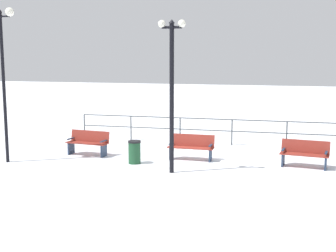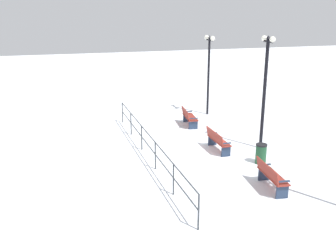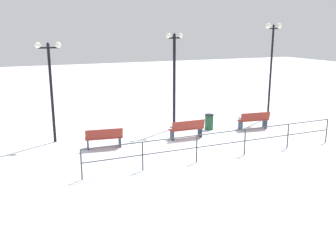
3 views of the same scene
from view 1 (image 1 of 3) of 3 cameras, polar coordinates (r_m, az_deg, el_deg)
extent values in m
plane|color=white|center=(16.59, 2.67, -4.22)|extent=(80.00, 80.00, 0.00)
cube|color=maroon|center=(17.58, -9.77, -2.03)|extent=(0.64, 1.63, 0.04)
cube|color=maroon|center=(17.73, -9.41, -1.20)|extent=(0.29, 1.59, 0.41)
cube|color=#23334C|center=(17.98, -11.65, -2.60)|extent=(0.41, 0.10, 0.47)
cube|color=#23334C|center=(17.28, -7.77, -2.96)|extent=(0.41, 0.10, 0.47)
cube|color=#23334C|center=(17.90, -11.72, -1.50)|extent=(0.41, 0.12, 0.04)
cube|color=#23334C|center=(17.20, -7.83, -1.82)|extent=(0.41, 0.12, 0.04)
cube|color=maroon|center=(16.59, 2.75, -2.63)|extent=(0.45, 1.63, 0.04)
cube|color=maroon|center=(16.75, 2.92, -1.72)|extent=(0.13, 1.62, 0.42)
cube|color=#23334C|center=(16.80, 0.37, -3.26)|extent=(0.39, 0.06, 0.45)
cube|color=#23334C|center=(16.50, 5.16, -3.52)|extent=(0.39, 0.06, 0.45)
cube|color=#23334C|center=(16.71, 0.35, -2.11)|extent=(0.39, 0.08, 0.04)
cube|color=#23334C|center=(16.41, 5.17, -2.35)|extent=(0.39, 0.08, 0.04)
cube|color=maroon|center=(16.14, 16.18, -3.33)|extent=(0.71, 1.61, 0.04)
cube|color=maroon|center=(16.34, 16.31, -2.37)|extent=(0.31, 1.56, 0.42)
cube|color=#23334C|center=(16.26, 13.76, -3.93)|extent=(0.46, 0.11, 0.44)
cube|color=#23334C|center=(16.14, 18.55, -4.24)|extent=(0.46, 0.11, 0.44)
cube|color=#23334C|center=(16.17, 13.79, -2.77)|extent=(0.46, 0.13, 0.04)
cube|color=#23334C|center=(16.04, 18.61, -3.07)|extent=(0.46, 0.13, 0.04)
cylinder|color=black|center=(16.94, -19.24, 4.24)|extent=(0.11, 0.11, 5.06)
cylinder|color=black|center=(16.93, -19.66, 12.40)|extent=(0.07, 0.72, 0.07)
sphere|color=white|center=(16.75, -18.63, 12.95)|extent=(0.30, 0.30, 0.30)
cone|color=black|center=(16.95, -19.70, 13.01)|extent=(0.15, 0.15, 0.12)
cylinder|color=black|center=(14.56, 0.45, 3.21)|extent=(0.14, 0.14, 4.63)
cylinder|color=black|center=(14.51, 0.46, 11.86)|extent=(0.08, 0.62, 0.08)
sphere|color=white|center=(14.60, -0.75, 12.27)|extent=(0.24, 0.24, 0.24)
sphere|color=white|center=(14.45, 1.69, 12.30)|extent=(0.24, 0.24, 0.24)
cone|color=black|center=(14.52, 0.46, 12.57)|extent=(0.20, 0.20, 0.12)
cylinder|color=#383D42|center=(21.15, -10.09, -0.04)|extent=(0.05, 0.05, 1.06)
cylinder|color=#383D42|center=(20.35, -4.50, -0.28)|extent=(0.05, 0.05, 1.06)
cylinder|color=#383D42|center=(19.76, 1.47, -0.53)|extent=(0.05, 0.05, 1.06)
cylinder|color=#383D42|center=(19.40, 7.74, -0.78)|extent=(0.05, 0.05, 1.06)
cylinder|color=#383D42|center=(19.28, 14.17, -1.03)|extent=(0.05, 0.05, 1.06)
cylinder|color=#383D42|center=(19.47, 4.60, 0.88)|extent=(0.04, 10.87, 0.04)
cylinder|color=#383D42|center=(19.55, 4.58, -0.50)|extent=(0.04, 10.87, 0.04)
cylinder|color=#1E4C2D|center=(16.14, -4.08, -3.28)|extent=(0.41, 0.41, 0.73)
cylinder|color=black|center=(16.06, -4.10, -1.91)|extent=(0.43, 0.43, 0.06)
camera|label=2|loc=(28.37, -23.46, 12.13)|focal=40.94mm
camera|label=3|loc=(31.52, 22.68, 10.35)|focal=40.86mm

